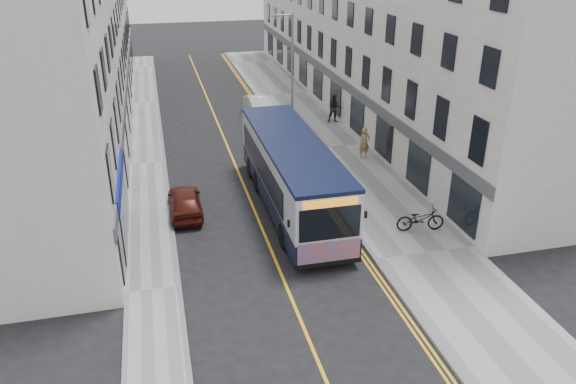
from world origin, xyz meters
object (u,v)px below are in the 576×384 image
car_white (260,108)px  pedestrian_near (365,143)px  streetlamp (291,74)px  pedestrian_far (334,108)px  car_maroon (185,201)px  bicycle (420,219)px  city_bus (292,172)px

car_white → pedestrian_near: bearing=-68.2°
streetlamp → pedestrian_near: size_ratio=4.31×
pedestrian_far → car_maroon: size_ratio=0.52×
bicycle → car_maroon: bearing=74.3°
city_bus → car_white: size_ratio=2.64×
bicycle → pedestrian_near: size_ratio=1.17×
pedestrian_far → streetlamp: bearing=-134.5°
city_bus → car_white: bearing=84.8°
bicycle → pedestrian_far: 16.15m
city_bus → car_maroon: size_ratio=3.13×
bicycle → car_maroon: 11.01m
city_bus → bicycle: 6.37m
city_bus → pedestrian_near: city_bus is taller
streetlamp → bicycle: 14.11m
car_maroon → pedestrian_near: bearing=-156.4°
streetlamp → pedestrian_far: (3.83, 2.75, -3.26)m
streetlamp → pedestrian_near: streetlamp is taller
streetlamp → city_bus: streetlamp is taller
pedestrian_near → car_maroon: pedestrian_near is taller
pedestrian_near → car_white: 10.64m
car_maroon → car_white: bearing=-113.9°
pedestrian_far → car_maroon: pedestrian_far is taller
city_bus → car_white: (1.37, 15.00, -1.16)m
pedestrian_near → car_maroon: bearing=-164.3°
bicycle → car_white: (-3.62, 18.77, 0.06)m
pedestrian_far → car_maroon: (-11.27, -11.71, -0.47)m
pedestrian_near → pedestrian_far: pedestrian_far is taller
city_bus → car_maroon: bearing=173.0°
car_white → city_bus: bearing=-97.7°
car_white → car_maroon: size_ratio=1.19×
pedestrian_far → car_white: 5.50m
pedestrian_near → pedestrian_far: size_ratio=0.93×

